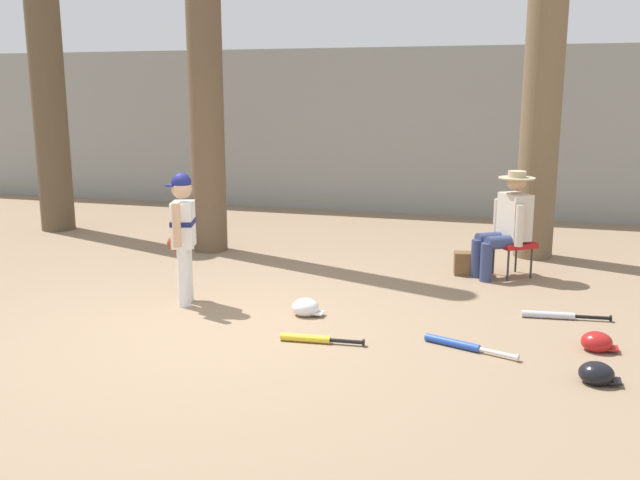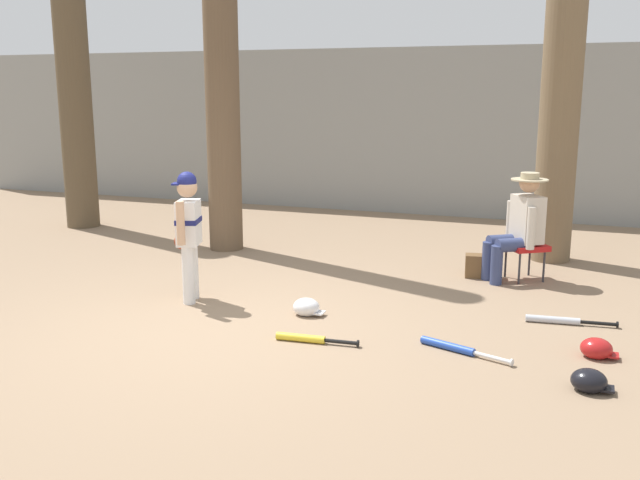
# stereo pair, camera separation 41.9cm
# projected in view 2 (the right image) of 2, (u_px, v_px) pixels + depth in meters

# --- Properties ---
(ground_plane) EXTENTS (60.00, 60.00, 0.00)m
(ground_plane) POSITION_uv_depth(u_px,v_px,m) (218.00, 331.00, 6.24)
(ground_plane) COLOR #897056
(concrete_back_wall) EXTENTS (18.00, 0.36, 2.77)m
(concrete_back_wall) POSITION_uv_depth(u_px,v_px,m) (404.00, 131.00, 12.06)
(concrete_back_wall) COLOR gray
(concrete_back_wall) RESTS_ON ground
(tree_near_player) EXTENTS (0.63, 0.63, 6.12)m
(tree_near_player) POSITION_uv_depth(u_px,v_px,m) (221.00, 36.00, 8.90)
(tree_near_player) COLOR brown
(tree_near_player) RESTS_ON ground
(tree_behind_spectator) EXTENTS (0.72, 0.72, 4.35)m
(tree_behind_spectator) POSITION_uv_depth(u_px,v_px,m) (560.00, 112.00, 8.48)
(tree_behind_spectator) COLOR brown
(tree_behind_spectator) RESTS_ON ground
(young_ballplayer) EXTENTS (0.44, 0.56, 1.31)m
(young_ballplayer) POSITION_uv_depth(u_px,v_px,m) (188.00, 228.00, 6.99)
(young_ballplayer) COLOR white
(young_ballplayer) RESTS_ON ground
(folding_stool) EXTENTS (0.56, 0.56, 0.41)m
(folding_stool) POSITION_uv_depth(u_px,v_px,m) (525.00, 248.00, 7.86)
(folding_stool) COLOR red
(folding_stool) RESTS_ON ground
(seated_spectator) EXTENTS (0.65, 0.59, 1.20)m
(seated_spectator) POSITION_uv_depth(u_px,v_px,m) (519.00, 224.00, 7.77)
(seated_spectator) COLOR navy
(seated_spectator) RESTS_ON ground
(handbag_beside_stool) EXTENTS (0.37, 0.24, 0.26)m
(handbag_beside_stool) POSITION_uv_depth(u_px,v_px,m) (481.00, 266.00, 8.00)
(handbag_beside_stool) COLOR brown
(handbag_beside_stool) RESTS_ON ground
(tree_far_left) EXTENTS (0.82, 0.82, 5.25)m
(tree_far_left) POSITION_uv_depth(u_px,v_px,m) (74.00, 81.00, 10.58)
(tree_far_left) COLOR brown
(tree_far_left) RESTS_ON ground
(bat_blue_youth) EXTENTS (0.78, 0.33, 0.07)m
(bat_blue_youth) POSITION_uv_depth(u_px,v_px,m) (454.00, 348.00, 5.75)
(bat_blue_youth) COLOR #2347AD
(bat_blue_youth) RESTS_ON ground
(bat_aluminum_silver) EXTENTS (0.80, 0.15, 0.07)m
(bat_aluminum_silver) POSITION_uv_depth(u_px,v_px,m) (560.00, 320.00, 6.43)
(bat_aluminum_silver) COLOR #B7BCC6
(bat_aluminum_silver) RESTS_ON ground
(bat_yellow_trainer) EXTENTS (0.72, 0.12, 0.07)m
(bat_yellow_trainer) POSITION_uv_depth(u_px,v_px,m) (307.00, 339.00, 5.96)
(bat_yellow_trainer) COLOR yellow
(bat_yellow_trainer) RESTS_ON ground
(batting_helmet_black) EXTENTS (0.30, 0.23, 0.17)m
(batting_helmet_black) POSITION_uv_depth(u_px,v_px,m) (589.00, 381.00, 4.99)
(batting_helmet_black) COLOR black
(batting_helmet_black) RESTS_ON ground
(batting_helmet_white) EXTENTS (0.30, 0.23, 0.17)m
(batting_helmet_white) POSITION_uv_depth(u_px,v_px,m) (307.00, 307.00, 6.67)
(batting_helmet_white) COLOR silver
(batting_helmet_white) RESTS_ON ground
(batting_helmet_red) EXTENTS (0.29, 0.23, 0.17)m
(batting_helmet_red) POSITION_uv_depth(u_px,v_px,m) (597.00, 349.00, 5.61)
(batting_helmet_red) COLOR #A81919
(batting_helmet_red) RESTS_ON ground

